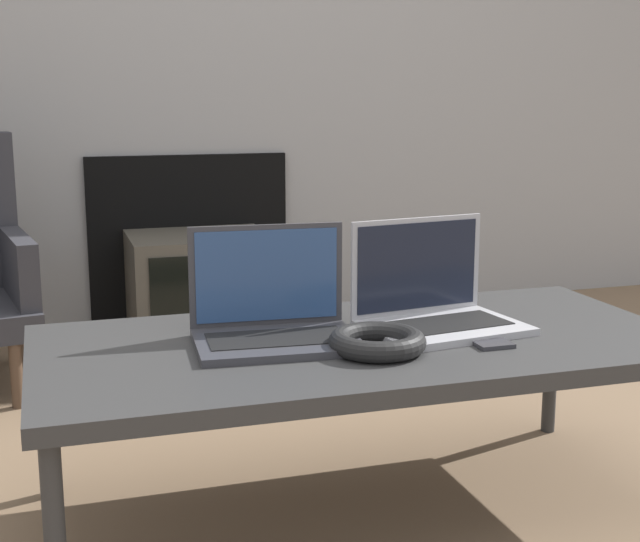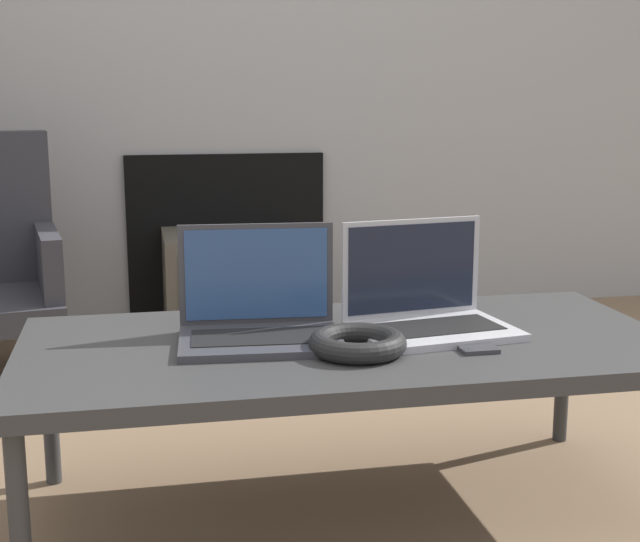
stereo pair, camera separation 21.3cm
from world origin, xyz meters
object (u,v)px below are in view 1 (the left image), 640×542
(phone, at_px, (485,340))
(tv, at_px, (200,284))
(laptop_right, at_px, (434,304))
(headphones, at_px, (377,342))
(laptop_left, at_px, (273,317))

(phone, xyz_separation_m, tv, (-0.31, 1.65, -0.20))
(laptop_right, xyz_separation_m, phone, (0.05, -0.14, -0.05))
(headphones, xyz_separation_m, tv, (-0.07, 1.65, -0.22))
(headphones, bearing_deg, laptop_left, 140.92)
(laptop_left, relative_size, tv, 0.68)
(laptop_left, relative_size, headphones, 1.78)
(laptop_left, height_order, tv, laptop_left)
(laptop_right, relative_size, tv, 0.70)
(laptop_left, height_order, laptop_right, same)
(headphones, bearing_deg, laptop_right, 37.42)
(phone, bearing_deg, headphones, -179.99)
(laptop_right, height_order, tv, laptop_right)
(tv, bearing_deg, headphones, -87.49)
(laptop_left, distance_m, laptop_right, 0.36)
(laptop_left, bearing_deg, phone, -14.80)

